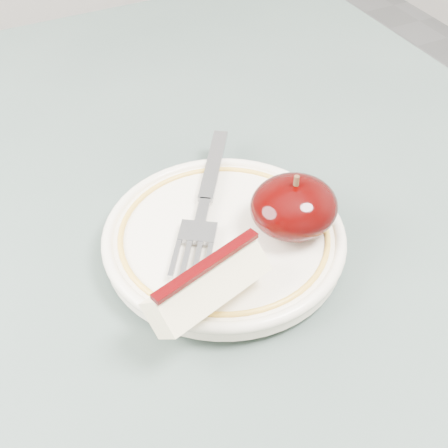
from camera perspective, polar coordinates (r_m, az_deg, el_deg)
name	(u,v)px	position (r m, az deg, el deg)	size (l,w,h in m)	color
table	(106,370)	(0.52, -10.75, -13.00)	(0.90, 0.90, 0.75)	brown
plate	(224,238)	(0.47, 0.00, -1.25)	(0.18, 0.18, 0.02)	white
apple_half	(294,206)	(0.46, 6.40, 1.61)	(0.07, 0.06, 0.05)	black
apple_wedge	(207,285)	(0.40, -1.52, -5.61)	(0.09, 0.06, 0.04)	#FFEEBB
fork	(205,201)	(0.48, -1.74, 2.12)	(0.11, 0.16, 0.00)	gray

